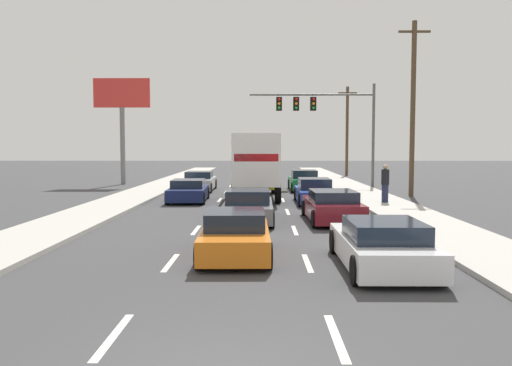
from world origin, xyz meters
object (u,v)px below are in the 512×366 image
object	(u,v)px
car_maroon	(332,207)
utility_pole_far	(347,130)
roadside_billboard	(122,108)
pedestrian_near_corner	(385,183)
car_white	(382,245)
car_silver	(199,182)
car_orange	(235,235)
utility_pole_mid	(413,107)
car_green	(304,181)
car_gray	(248,207)
box_truck	(256,162)
car_blue	(314,192)
traffic_signal_mast	(318,110)
car_navy	(188,191)

from	to	relation	value
car_maroon	utility_pole_far	bearing A→B (deg)	79.78
roadside_billboard	pedestrian_near_corner	size ratio (longest dim) A/B	4.28
car_white	pedestrian_near_corner	xyz separation A→B (m)	(3.18, 13.16, 0.52)
car_silver	car_orange	bearing A→B (deg)	-80.44
utility_pole_mid	utility_pole_far	xyz separation A→B (m)	(-0.29, 21.10, -0.65)
car_green	car_maroon	xyz separation A→B (m)	(-0.05, -13.88, -0.03)
car_green	car_white	xyz separation A→B (m)	(0.10, -21.53, -0.05)
car_green	car_gray	bearing A→B (deg)	-103.28
utility_pole_far	pedestrian_near_corner	xyz separation A→B (m)	(-2.30, -25.69, -3.39)
car_silver	box_truck	size ratio (longest dim) A/B	0.56
car_white	utility_pole_far	xyz separation A→B (m)	(5.48, 38.86, 3.91)
roadside_billboard	car_white	bearing A→B (deg)	-63.56
car_gray	car_blue	bearing A→B (deg)	63.38
traffic_signal_mast	pedestrian_near_corner	xyz separation A→B (m)	(2.05, -11.96, -4.35)
car_navy	traffic_signal_mast	distance (m)	13.87
utility_pole_far	car_blue	bearing A→B (deg)	-102.86
car_silver	car_blue	size ratio (longest dim) A/B	1.04
car_gray	utility_pole_mid	distance (m)	14.35
car_navy	roadside_billboard	xyz separation A→B (m)	(-6.62, 11.99, 5.14)
car_navy	car_orange	world-z (taller)	car_orange
car_gray	car_maroon	size ratio (longest dim) A/B	1.03
car_green	pedestrian_near_corner	world-z (taller)	pedestrian_near_corner
car_navy	car_green	size ratio (longest dim) A/B	0.95
car_gray	car_green	size ratio (longest dim) A/B	1.03
car_orange	car_white	xyz separation A→B (m)	(3.54, -1.32, -0.00)
box_truck	pedestrian_near_corner	distance (m)	7.03
car_orange	car_green	size ratio (longest dim) A/B	0.92
car_silver	car_orange	world-z (taller)	car_silver
car_blue	utility_pole_mid	world-z (taller)	utility_pole_mid
traffic_signal_mast	utility_pole_far	size ratio (longest dim) A/B	1.04
car_green	car_white	size ratio (longest dim) A/B	1.01
roadside_billboard	car_maroon	bearing A→B (deg)	-55.44
roadside_billboard	car_navy	bearing A→B (deg)	-61.11
car_white	utility_pole_mid	bearing A→B (deg)	72.00
utility_pole_mid	roadside_billboard	distance (m)	21.08
roadside_billboard	utility_pole_mid	bearing A→B (deg)	-25.23
box_truck	car_blue	distance (m)	3.87
box_truck	car_blue	bearing A→B (deg)	-34.00
car_blue	utility_pole_far	distance (m)	25.78
car_silver	box_truck	distance (m)	6.61
car_blue	car_white	bearing A→B (deg)	-89.20
car_gray	roadside_billboard	size ratio (longest dim) A/B	0.58
car_gray	car_white	bearing A→B (deg)	-66.25
car_gray	car_white	size ratio (longest dim) A/B	1.05
car_orange	traffic_signal_mast	bearing A→B (deg)	78.90
car_gray	car_silver	bearing A→B (deg)	104.54
utility_pole_mid	pedestrian_near_corner	distance (m)	6.64
car_blue	car_white	size ratio (longest dim) A/B	1.02
car_navy	car_gray	distance (m)	7.81
car_silver	pedestrian_near_corner	size ratio (longest dim) A/B	2.49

